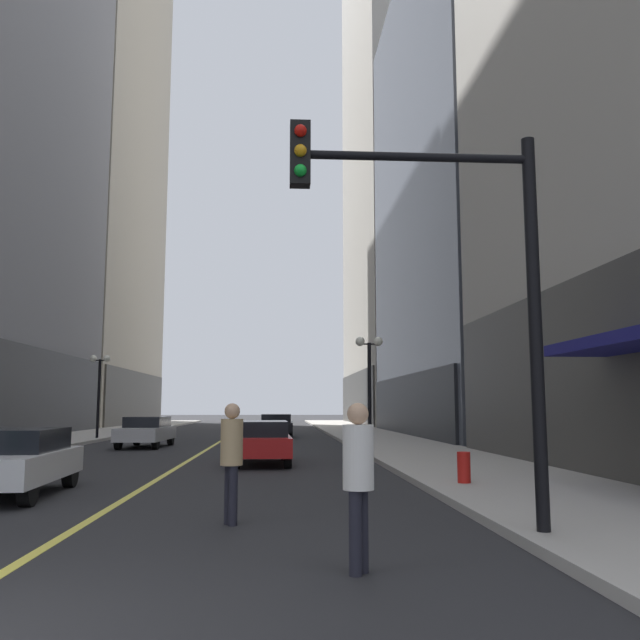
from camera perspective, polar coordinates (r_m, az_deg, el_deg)
ground_plane at (r=40.01m, az=-7.84°, el=-9.84°), size 200.00×200.00×0.00m
sidewalk_left at (r=41.43m, az=-19.45°, el=-9.30°), size 4.50×78.00×0.15m
sidewalk_right at (r=40.25m, az=4.13°, el=-9.76°), size 4.50×78.00×0.15m
lane_centre_stripe at (r=40.01m, az=-7.84°, el=-9.83°), size 0.16×70.00×0.01m
building_left_far at (r=72.44m, az=-20.51°, el=13.04°), size 14.89×26.00×53.05m
building_right_mid at (r=43.38m, az=13.88°, el=10.43°), size 10.42×24.00×29.88m
building_right_far at (r=76.56m, az=7.74°, el=22.77°), size 12.09×26.00×80.44m
storefront_awning_right at (r=13.93m, az=25.55°, el=-1.64°), size 1.60×5.10×3.12m
car_white at (r=14.94m, az=-24.92°, el=-10.73°), size 2.08×4.17×1.32m
car_red at (r=21.01m, az=-4.96°, el=-10.21°), size 1.81×4.39×1.32m
car_silver at (r=30.44m, az=-14.58°, el=-9.11°), size 1.96×4.43×1.32m
car_black at (r=39.22m, az=-3.72°, el=-8.89°), size 1.98×4.53×1.32m
pedestrian_in_tan_trench at (r=10.46m, az=-7.55°, el=-11.17°), size 0.46×0.46×1.82m
pedestrian_in_white_shirt at (r=7.42m, az=3.28°, el=-12.84°), size 0.47×0.47×1.81m
traffic_light_near_right at (r=9.32m, az=11.64°, el=5.00°), size 3.43×0.35×5.65m
street_lamp_left_far at (r=36.74m, az=-18.30°, el=-4.68°), size 1.06×0.36×4.43m
street_lamp_right_mid at (r=25.75m, az=4.23°, el=-4.04°), size 1.06×0.36×4.43m
fire_hydrant_right at (r=14.94m, az=12.18°, el=-12.47°), size 0.28×0.28×0.80m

